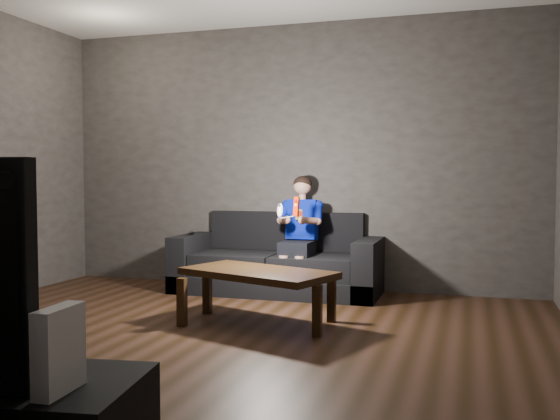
% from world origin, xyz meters
% --- Properties ---
extents(floor, '(5.00, 5.00, 0.00)m').
position_xyz_m(floor, '(0.00, 0.00, 0.00)').
color(floor, black).
rests_on(floor, ground).
extents(back_wall, '(5.00, 0.04, 2.70)m').
position_xyz_m(back_wall, '(0.00, 2.50, 1.35)').
color(back_wall, '#332E2D').
rests_on(back_wall, ground).
extents(sofa, '(2.02, 0.87, 0.78)m').
position_xyz_m(sofa, '(-0.06, 2.20, 0.25)').
color(sofa, black).
rests_on(sofa, floor).
extents(child, '(0.44, 0.54, 1.08)m').
position_xyz_m(child, '(0.17, 2.15, 0.68)').
color(child, black).
rests_on(child, sofa).
extents(wii_remote_red, '(0.05, 0.07, 0.18)m').
position_xyz_m(wii_remote_red, '(0.25, 1.73, 0.87)').
color(wii_remote_red, red).
rests_on(wii_remote_red, child).
extents(nunchuk_white, '(0.06, 0.09, 0.14)m').
position_xyz_m(nunchuk_white, '(0.09, 1.74, 0.84)').
color(nunchuk_white, white).
rests_on(nunchuk_white, child).
extents(wii_remote_black, '(0.07, 0.14, 0.03)m').
position_xyz_m(wii_remote_black, '(-0.97, 2.13, 0.56)').
color(wii_remote_black, black).
rests_on(wii_remote_black, sofa).
extents(coffee_table, '(1.30, 0.95, 0.42)m').
position_xyz_m(coffee_table, '(0.19, 0.83, 0.37)').
color(coffee_table, black).
rests_on(coffee_table, floor).
extents(wii_console, '(0.07, 0.18, 0.23)m').
position_xyz_m(wii_console, '(0.70, -2.27, 0.67)').
color(wii_console, white).
rests_on(wii_console, media_console).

